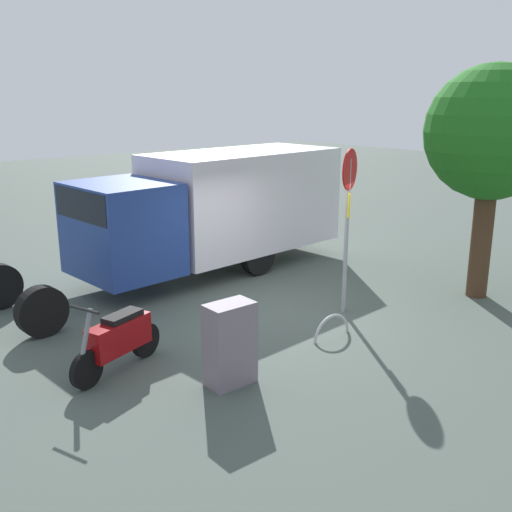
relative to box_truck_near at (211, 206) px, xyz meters
name	(u,v)px	position (x,y,z in m)	size (l,w,h in m)	color
ground_plane	(273,312)	(0.74, 2.96, -1.56)	(60.00, 60.00, 0.00)	#47534B
box_truck_near	(211,206)	(0.00, 0.00, 0.00)	(8.54, 2.70, 2.76)	black
motorcycle	(119,339)	(4.18, 3.32, -1.04)	(1.75, 0.79, 1.20)	black
stop_sign	(348,205)	(-0.31, 3.85, 0.53)	(0.71, 0.33, 3.13)	#9E9EA3
street_tree	(492,135)	(-3.14, 5.00, 1.75)	(2.63, 2.63, 4.67)	#47301E
utility_cabinet	(230,344)	(3.16, 4.74, -0.94)	(0.69, 0.42, 1.23)	slate
bike_rack_hoop	(332,337)	(0.79, 4.55, -1.56)	(0.85, 0.85, 0.05)	#B7B7BC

